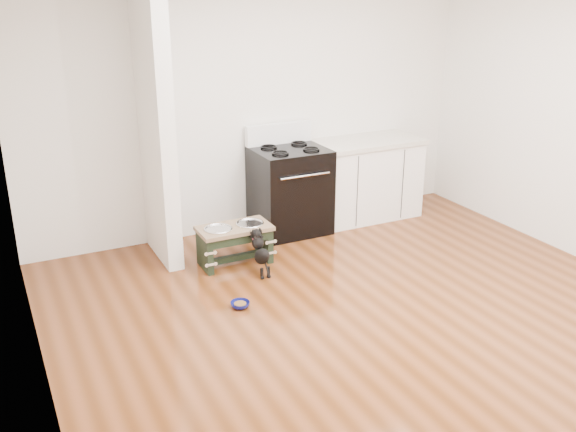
# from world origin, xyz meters

# --- Properties ---
(ground) EXTENTS (5.00, 5.00, 0.00)m
(ground) POSITION_xyz_m (0.00, 0.00, 0.00)
(ground) COLOR #4E260D
(ground) RESTS_ON ground
(room_shell) EXTENTS (5.00, 5.00, 5.00)m
(room_shell) POSITION_xyz_m (0.00, 0.00, 1.62)
(room_shell) COLOR silver
(room_shell) RESTS_ON ground
(partition_wall) EXTENTS (0.15, 0.80, 2.70)m
(partition_wall) POSITION_xyz_m (-1.18, 2.10, 1.35)
(partition_wall) COLOR silver
(partition_wall) RESTS_ON ground
(oven_range) EXTENTS (0.76, 0.69, 1.14)m
(oven_range) POSITION_xyz_m (0.25, 2.16, 0.48)
(oven_range) COLOR black
(oven_range) RESTS_ON ground
(cabinet_run) EXTENTS (1.24, 0.64, 0.91)m
(cabinet_run) POSITION_xyz_m (1.23, 2.18, 0.45)
(cabinet_run) COLOR white
(cabinet_run) RESTS_ON ground
(dog_feeder) EXTENTS (0.70, 0.37, 0.40)m
(dog_feeder) POSITION_xyz_m (-0.61, 1.61, 0.27)
(dog_feeder) COLOR black
(dog_feeder) RESTS_ON ground
(puppy) EXTENTS (0.12, 0.36, 0.43)m
(puppy) POSITION_xyz_m (-0.49, 1.29, 0.23)
(puppy) COLOR black
(puppy) RESTS_ON ground
(floor_bowl) EXTENTS (0.18, 0.18, 0.05)m
(floor_bowl) POSITION_xyz_m (-0.91, 0.76, 0.03)
(floor_bowl) COLOR navy
(floor_bowl) RESTS_ON ground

